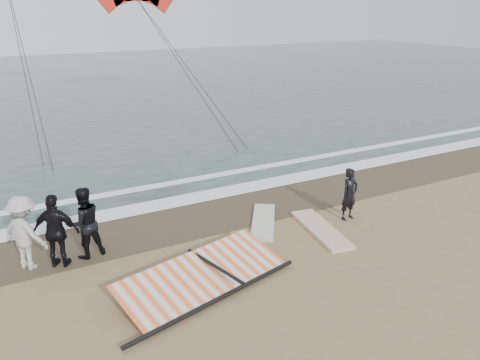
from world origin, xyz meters
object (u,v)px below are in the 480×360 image
object	(u,v)px
board_white	(321,229)
board_cream	(263,222)
man_main	(349,194)
sail_rig	(199,276)

from	to	relation	value
board_white	board_cream	xyz separation A→B (m)	(-1.22, 1.25, -0.00)
man_main	sail_rig	distance (m)	5.65
board_white	board_cream	size ratio (longest dim) A/B	1.08
man_main	board_white	distance (m)	1.49
board_white	board_cream	bearing A→B (deg)	143.70
sail_rig	board_white	bearing A→B (deg)	11.37
sail_rig	board_cream	bearing A→B (deg)	34.80
board_cream	board_white	bearing A→B (deg)	-12.77
board_white	man_main	bearing A→B (deg)	23.31
man_main	board_cream	world-z (taller)	man_main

